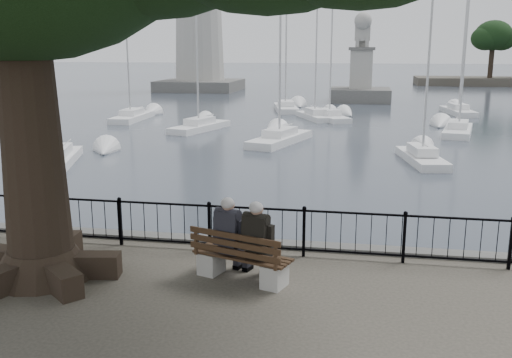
% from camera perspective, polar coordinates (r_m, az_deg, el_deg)
% --- Properties ---
extents(harbor, '(260.00, 260.00, 1.20)m').
position_cam_1_polar(harbor, '(12.71, 0.41, -8.76)').
color(harbor, '#504F4B').
rests_on(harbor, ground).
extents(railing, '(22.06, 0.06, 1.00)m').
position_cam_1_polar(railing, '(11.89, 0.00, -4.89)').
color(railing, black).
rests_on(railing, ground).
extents(bench, '(1.96, 1.13, 0.99)m').
position_cam_1_polar(bench, '(10.61, -1.53, -8.37)').
color(bench, '#9A9892').
rests_on(bench, ground).
extents(person_left, '(0.62, 0.86, 1.57)m').
position_cam_1_polar(person_left, '(10.69, -2.39, -6.07)').
color(person_left, black).
rests_on(person_left, ground).
extents(person_right, '(0.62, 0.86, 1.57)m').
position_cam_1_polar(person_right, '(10.41, 0.41, -6.59)').
color(person_right, black).
rests_on(person_right, ground).
extents(lion_monument, '(5.90, 5.90, 8.72)m').
position_cam_1_polar(lion_monument, '(58.65, 10.43, 9.76)').
color(lion_monument, '#504F4B').
rests_on(lion_monument, ground).
extents(sailboat_a, '(2.99, 5.41, 9.49)m').
position_cam_1_polar(sailboat_a, '(27.84, -19.24, 2.05)').
color(sailboat_a, white).
rests_on(sailboat_a, ground).
extents(sailboat_b, '(3.18, 6.02, 13.40)m').
position_cam_1_polar(sailboat_b, '(32.11, 2.43, 4.27)').
color(sailboat_b, white).
rests_on(sailboat_b, ground).
extents(sailboat_c, '(2.16, 4.98, 8.78)m').
position_cam_1_polar(sailboat_c, '(27.72, 16.24, 2.19)').
color(sailboat_c, white).
rests_on(sailboat_c, ground).
extents(sailboat_d, '(2.64, 5.75, 9.18)m').
position_cam_1_polar(sailboat_d, '(37.66, 19.54, 4.68)').
color(sailboat_d, white).
rests_on(sailboat_d, ground).
extents(sailboat_e, '(1.80, 5.77, 12.45)m').
position_cam_1_polar(sailboat_e, '(43.47, -12.29, 6.23)').
color(sailboat_e, white).
rests_on(sailboat_e, ground).
extents(sailboat_f, '(3.45, 5.35, 10.86)m').
position_cam_1_polar(sailboat_f, '(43.02, 7.37, 6.31)').
color(sailboat_f, white).
rests_on(sailboat_f, ground).
extents(sailboat_g, '(2.31, 5.77, 11.29)m').
position_cam_1_polar(sailboat_g, '(49.43, 19.55, 6.53)').
color(sailboat_g, white).
rests_on(sailboat_g, ground).
extents(sailboat_h, '(2.92, 6.28, 14.93)m').
position_cam_1_polar(sailboat_h, '(49.09, 3.00, 7.31)').
color(sailboat_h, white).
rests_on(sailboat_h, ground).
extents(sailboat_i, '(3.39, 5.24, 10.72)m').
position_cam_1_polar(sailboat_i, '(43.36, 5.93, 6.40)').
color(sailboat_i, white).
rests_on(sailboat_i, ground).
extents(sailboat_j, '(3.00, 5.64, 10.45)m').
position_cam_1_polar(sailboat_j, '(37.38, -5.64, 5.35)').
color(sailboat_j, white).
rests_on(sailboat_j, ground).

